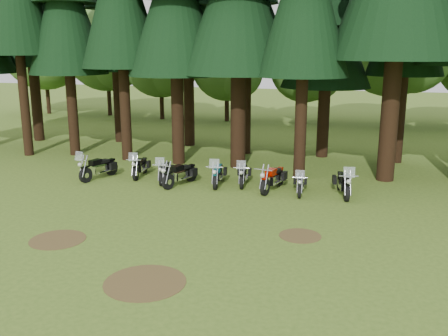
# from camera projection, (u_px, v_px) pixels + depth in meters

# --- Properties ---
(ground) EXTENTS (120.00, 120.00, 0.00)m
(ground) POSITION_uv_depth(u_px,v_px,m) (168.00, 228.00, 17.18)
(ground) COLOR #43601E
(ground) RESTS_ON ground
(pine_back_4) EXTENTS (4.94, 4.94, 13.78)m
(pine_back_4) POSITION_uv_depth(u_px,v_px,m) (329.00, 5.00, 26.54)
(pine_back_4) COLOR black
(pine_back_4) RESTS_ON ground
(decid_0) EXTENTS (8.00, 7.78, 10.00)m
(decid_0) POSITION_uv_depth(u_px,v_px,m) (46.00, 49.00, 45.32)
(decid_0) COLOR black
(decid_0) RESTS_ON ground
(decid_1) EXTENTS (7.91, 7.69, 9.88)m
(decid_1) POSITION_uv_depth(u_px,v_px,m) (109.00, 50.00, 44.17)
(decid_1) COLOR black
(decid_1) RESTS_ON ground
(decid_2) EXTENTS (6.72, 6.53, 8.40)m
(decid_2) POSITION_uv_depth(u_px,v_px,m) (163.00, 61.00, 41.97)
(decid_2) COLOR black
(decid_2) RESTS_ON ground
(decid_3) EXTENTS (6.12, 5.95, 7.65)m
(decid_3) POSITION_uv_depth(u_px,v_px,m) (229.00, 67.00, 40.87)
(decid_3) COLOR black
(decid_3) RESTS_ON ground
(decid_4) EXTENTS (5.93, 5.76, 7.41)m
(decid_4) POSITION_uv_depth(u_px,v_px,m) (308.00, 69.00, 40.33)
(decid_4) COLOR black
(decid_4) RESTS_ON ground
(decid_5) EXTENTS (8.45, 8.21, 10.56)m
(decid_5) POSITION_uv_depth(u_px,v_px,m) (398.00, 45.00, 37.52)
(decid_5) COLOR black
(decid_5) RESTS_ON ground
(dirt_patch_0) EXTENTS (1.80, 1.80, 0.01)m
(dirt_patch_0) POSITION_uv_depth(u_px,v_px,m) (58.00, 240.00, 16.12)
(dirt_patch_0) COLOR #4C3D1E
(dirt_patch_0) RESTS_ON ground
(dirt_patch_1) EXTENTS (1.40, 1.40, 0.01)m
(dirt_patch_1) POSITION_uv_depth(u_px,v_px,m) (300.00, 236.00, 16.44)
(dirt_patch_1) COLOR #4C3D1E
(dirt_patch_1) RESTS_ON ground
(dirt_patch_2) EXTENTS (2.20, 2.20, 0.01)m
(dirt_patch_2) POSITION_uv_depth(u_px,v_px,m) (145.00, 282.00, 13.18)
(dirt_patch_2) COLOR #4C3D1E
(dirt_patch_2) RESTS_ON ground
(motorcycle_0) EXTENTS (0.95, 2.39, 1.52)m
(motorcycle_0) POSITION_uv_depth(u_px,v_px,m) (99.00, 168.00, 23.49)
(motorcycle_0) COLOR black
(motorcycle_0) RESTS_ON ground
(motorcycle_1) EXTENTS (0.63, 2.22, 1.40)m
(motorcycle_1) POSITION_uv_depth(u_px,v_px,m) (140.00, 167.00, 23.90)
(motorcycle_1) COLOR black
(motorcycle_1) RESTS_ON ground
(motorcycle_2) EXTENTS (0.73, 2.17, 1.37)m
(motorcycle_2) POSITION_uv_depth(u_px,v_px,m) (164.00, 172.00, 23.01)
(motorcycle_2) COLOR black
(motorcycle_2) RESTS_ON ground
(motorcycle_3) EXTENTS (0.87, 2.27, 0.95)m
(motorcycle_3) POSITION_uv_depth(u_px,v_px,m) (180.00, 175.00, 22.39)
(motorcycle_3) COLOR black
(motorcycle_3) RESTS_ON ground
(motorcycle_4) EXTENTS (0.64, 2.30, 1.44)m
(motorcycle_4) POSITION_uv_depth(u_px,v_px,m) (218.00, 175.00, 22.43)
(motorcycle_4) COLOR black
(motorcycle_4) RESTS_ON ground
(motorcycle_5) EXTENTS (0.58, 2.15, 1.35)m
(motorcycle_5) POSITION_uv_depth(u_px,v_px,m) (243.00, 175.00, 22.49)
(motorcycle_5) COLOR black
(motorcycle_5) RESTS_ON ground
(motorcycle_6) EXTENTS (0.62, 2.42, 0.99)m
(motorcycle_6) POSITION_uv_depth(u_px,v_px,m) (273.00, 179.00, 21.59)
(motorcycle_6) COLOR black
(motorcycle_6) RESTS_ON ground
(motorcycle_7) EXTENTS (0.48, 2.00, 1.25)m
(motorcycle_7) POSITION_uv_depth(u_px,v_px,m) (300.00, 184.00, 21.11)
(motorcycle_7) COLOR black
(motorcycle_7) RESTS_ON ground
(motorcycle_8) EXTENTS (0.79, 2.39, 1.50)m
(motorcycle_8) POSITION_uv_depth(u_px,v_px,m) (343.00, 184.00, 20.80)
(motorcycle_8) COLOR black
(motorcycle_8) RESTS_ON ground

